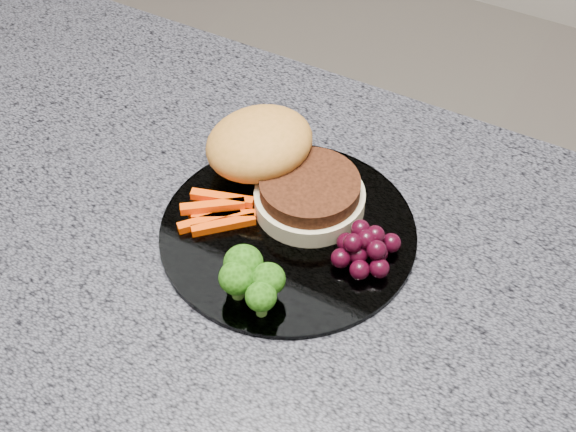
% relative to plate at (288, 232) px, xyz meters
% --- Properties ---
extents(countertop, '(1.20, 0.60, 0.04)m').
position_rel_plate_xyz_m(countertop, '(-0.05, -0.04, -0.02)').
color(countertop, '#50515B').
rests_on(countertop, island_cabinet).
extents(plate, '(0.26, 0.26, 0.01)m').
position_rel_plate_xyz_m(plate, '(0.00, 0.00, 0.00)').
color(plate, white).
rests_on(plate, countertop).
extents(burger, '(0.20, 0.15, 0.06)m').
position_rel_plate_xyz_m(burger, '(-0.04, 0.05, 0.03)').
color(burger, '#C9BB8D').
rests_on(burger, plate).
extents(carrot_sticks, '(0.08, 0.07, 0.02)m').
position_rel_plate_xyz_m(carrot_sticks, '(-0.07, -0.02, 0.01)').
color(carrot_sticks, '#F04204').
rests_on(carrot_sticks, plate).
extents(broccoli, '(0.07, 0.06, 0.04)m').
position_rel_plate_xyz_m(broccoli, '(0.01, -0.09, 0.03)').
color(broccoli, '#518430').
rests_on(broccoli, plate).
extents(grape_bunch, '(0.06, 0.07, 0.03)m').
position_rel_plate_xyz_m(grape_bunch, '(0.08, 0.00, 0.02)').
color(grape_bunch, black).
rests_on(grape_bunch, plate).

